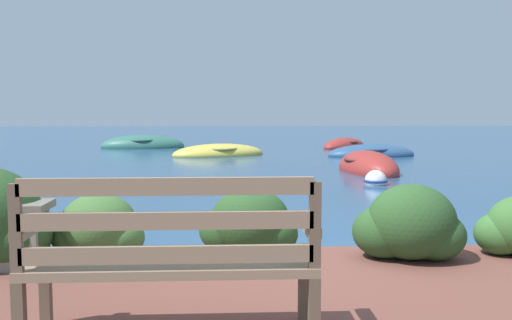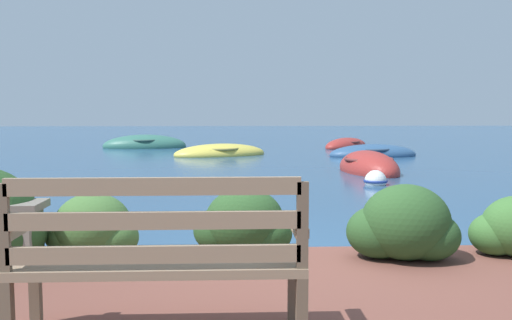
{
  "view_description": "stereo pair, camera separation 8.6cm",
  "coord_description": "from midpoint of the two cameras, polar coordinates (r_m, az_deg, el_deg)",
  "views": [
    {
      "loc": [
        -0.83,
        -5.1,
        1.5
      ],
      "look_at": [
        -0.25,
        6.66,
        0.4
      ],
      "focal_mm": 40.0,
      "sensor_mm": 36.0,
      "label": 1
    },
    {
      "loc": [
        -0.75,
        -5.1,
        1.5
      ],
      "look_at": [
        -0.25,
        6.66,
        0.4
      ],
      "focal_mm": 40.0,
      "sensor_mm": 36.0,
      "label": 2
    }
  ],
  "objects": [
    {
      "name": "rowboat_mid",
      "position": [
        17.71,
        11.74,
        0.54
      ],
      "size": [
        2.79,
        1.35,
        0.65
      ],
      "rotation": [
        0.0,
        0.0,
        0.09
      ],
      "color": "#2D517A",
      "rests_on": "ground_plane"
    },
    {
      "name": "rowboat_distant",
      "position": [
        21.34,
        -10.96,
        1.4
      ],
      "size": [
        3.14,
        1.55,
        0.85
      ],
      "rotation": [
        0.0,
        0.0,
        0.11
      ],
      "color": "#336B5B",
      "rests_on": "ground_plane"
    },
    {
      "name": "mooring_buoy",
      "position": [
        11.26,
        12.08,
        -2.07
      ],
      "size": [
        0.46,
        0.46,
        0.42
      ],
      "color": "white",
      "rests_on": "ground_plane"
    },
    {
      "name": "park_bench",
      "position": [
        3.14,
        -8.89,
        -9.38
      ],
      "size": [
        1.58,
        0.48,
        0.93
      ],
      "rotation": [
        0.0,
        0.0,
        0.05
      ],
      "color": "brown",
      "rests_on": "patio_terrace"
    },
    {
      "name": "rowboat_far",
      "position": [
        17.7,
        -3.48,
        0.64
      ],
      "size": [
        3.24,
        2.32,
        0.64
      ],
      "rotation": [
        0.0,
        0.0,
        3.53
      ],
      "color": "#DBC64C",
      "rests_on": "ground_plane"
    },
    {
      "name": "rowboat_nearest",
      "position": [
        13.41,
        11.37,
        -0.88
      ],
      "size": [
        1.45,
        2.55,
        0.87
      ],
      "rotation": [
        0.0,
        0.0,
        4.86
      ],
      "color": "#9E2D28",
      "rests_on": "ground_plane"
    },
    {
      "name": "rowboat_outer",
      "position": [
        21.3,
        9.11,
        1.38
      ],
      "size": [
        2.33,
        2.47,
        0.64
      ],
      "rotation": [
        0.0,
        0.0,
        0.85
      ],
      "color": "#9E2D28",
      "rests_on": "ground_plane"
    },
    {
      "name": "hedge_clump_left",
      "position": [
        5.06,
        -15.62,
        -6.72
      ],
      "size": [
        0.81,
        0.59,
        0.55
      ],
      "color": "#426B33",
      "rests_on": "patio_terrace"
    },
    {
      "name": "hedge_clump_right",
      "position": [
        4.98,
        15.04,
        -6.48
      ],
      "size": [
        0.94,
        0.67,
        0.64
      ],
      "color": "#284C23",
      "rests_on": "patio_terrace"
    },
    {
      "name": "ground_plane",
      "position": [
        5.37,
        6.21,
        -10.9
      ],
      "size": [
        80.0,
        80.0,
        0.0
      ],
      "color": "navy"
    },
    {
      "name": "hedge_clump_centre",
      "position": [
        4.98,
        -0.81,
        -6.57
      ],
      "size": [
        0.86,
        0.62,
        0.58
      ],
      "color": "#284C23",
      "rests_on": "patio_terrace"
    }
  ]
}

